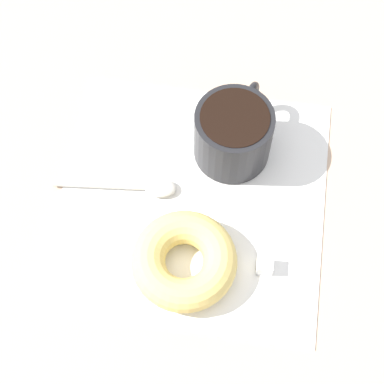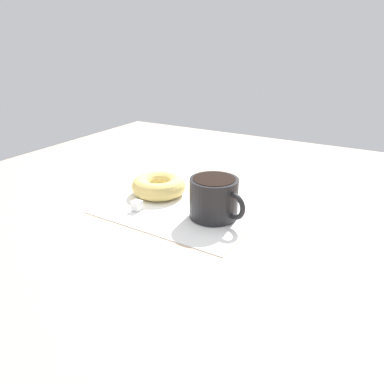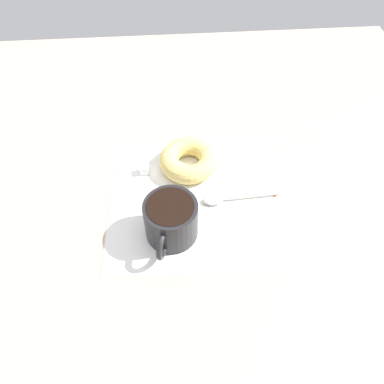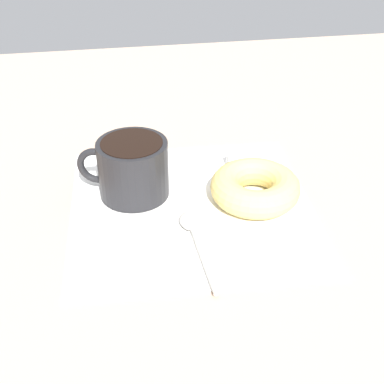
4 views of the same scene
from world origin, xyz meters
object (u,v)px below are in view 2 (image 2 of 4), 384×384
object	(u,v)px
donut	(159,186)
coffee_cup	(214,197)
spoon	(209,191)
sugar_cube	(137,205)

from	to	relation	value
donut	coffee_cup	bearing A→B (deg)	75.11
donut	spoon	bearing A→B (deg)	123.32
coffee_cup	sugar_cube	bearing A→B (deg)	-72.09
coffee_cup	donut	distance (cm)	15.57
sugar_cube	coffee_cup	bearing A→B (deg)	107.91
donut	sugar_cube	distance (cm)	8.63
coffee_cup	donut	xyz separation A→B (cm)	(-3.97, -14.92, -2.03)
coffee_cup	spoon	distance (cm)	12.01
coffee_cup	sugar_cube	size ratio (longest dim) A/B	6.73
spoon	sugar_cube	bearing A→B (deg)	-29.25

